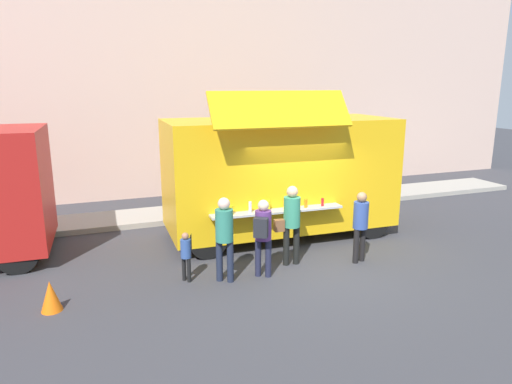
{
  "coord_description": "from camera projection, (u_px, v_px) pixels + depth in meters",
  "views": [
    {
      "loc": [
        -4.52,
        -8.16,
        3.86
      ],
      "look_at": [
        -0.74,
        1.93,
        1.3
      ],
      "focal_mm": 32.17,
      "sensor_mm": 36.0,
      "label": 1
    }
  ],
  "objects": [
    {
      "name": "trash_bin",
      "position": [
        354.0,
        187.0,
        15.25
      ],
      "size": [
        0.6,
        0.6,
        1.02
      ],
      "primitive_type": "cylinder",
      "color": "#2D5C36",
      "rests_on": "ground"
    },
    {
      "name": "child_near_queue",
      "position": [
        186.0,
        252.0,
        9.05
      ],
      "size": [
        0.21,
        0.21,
        1.02
      ],
      "rotation": [
        0.0,
        0.0,
        0.61
      ],
      "color": "black",
      "rests_on": "ground"
    },
    {
      "name": "curb_strip",
      "position": [
        113.0,
        220.0,
        13.0
      ],
      "size": [
        28.0,
        1.6,
        0.15
      ],
      "primitive_type": "cube",
      "color": "#9E998E",
      "rests_on": "ground"
    },
    {
      "name": "building_behind",
      "position": [
        126.0,
        50.0,
        15.76
      ],
      "size": [
        32.0,
        2.4,
        9.94
      ],
      "primitive_type": "cube",
      "color": "beige",
      "rests_on": "ground"
    },
    {
      "name": "customer_mid_with_backpack",
      "position": [
        263.0,
        231.0,
        9.15
      ],
      "size": [
        0.46,
        0.52,
        1.62
      ],
      "rotation": [
        0.0,
        0.0,
        1.01
      ],
      "color": "#1F2139",
      "rests_on": "ground"
    },
    {
      "name": "customer_rear_waiting",
      "position": [
        224.0,
        232.0,
        8.95
      ],
      "size": [
        0.35,
        0.35,
        1.72
      ],
      "rotation": [
        0.0,
        0.0,
        0.96
      ],
      "color": "#1D2437",
      "rests_on": "ground"
    },
    {
      "name": "ground_plane",
      "position": [
        319.0,
        267.0,
        9.87
      ],
      "size": [
        60.0,
        60.0,
        0.0
      ],
      "primitive_type": "plane",
      "color": "#38383D"
    },
    {
      "name": "customer_extra_browsing",
      "position": [
        361.0,
        221.0,
        9.96
      ],
      "size": [
        0.32,
        0.32,
        1.59
      ],
      "rotation": [
        0.0,
        0.0,
        1.87
      ],
      "color": "black",
      "rests_on": "ground"
    },
    {
      "name": "food_truck_main",
      "position": [
        280.0,
        173.0,
        11.62
      ],
      "size": [
        5.75,
        2.99,
        3.71
      ],
      "rotation": [
        0.0,
        0.0,
        -0.03
      ],
      "color": "#EDB114",
      "rests_on": "ground"
    },
    {
      "name": "customer_front_ordering",
      "position": [
        291.0,
        219.0,
        9.8
      ],
      "size": [
        0.58,
        0.36,
        1.76
      ],
      "rotation": [
        0.0,
        0.0,
        1.5
      ],
      "color": "black",
      "rests_on": "ground"
    },
    {
      "name": "traffic_cone_orange",
      "position": [
        51.0,
        296.0,
        7.93
      ],
      "size": [
        0.36,
        0.36,
        0.55
      ],
      "primitive_type": "cone",
      "color": "orange",
      "rests_on": "ground"
    }
  ]
}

